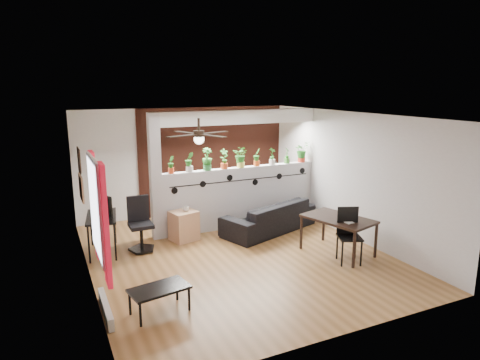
% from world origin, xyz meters
% --- Properties ---
extents(room_shell, '(6.30, 7.10, 2.90)m').
position_xyz_m(room_shell, '(0.00, 0.00, 1.30)').
color(room_shell, brown).
rests_on(room_shell, ground).
extents(partition_wall, '(3.60, 0.18, 1.35)m').
position_xyz_m(partition_wall, '(0.80, 1.50, 0.68)').
color(partition_wall, '#BCBCC1').
rests_on(partition_wall, ground).
extents(ceiling_header, '(3.60, 0.18, 0.30)m').
position_xyz_m(ceiling_header, '(0.80, 1.50, 2.45)').
color(ceiling_header, silver).
rests_on(ceiling_header, room_shell).
extents(pier_column, '(0.22, 0.20, 2.60)m').
position_xyz_m(pier_column, '(-1.11, 1.50, 1.30)').
color(pier_column, '#BCBCC1').
rests_on(pier_column, ground).
extents(brick_panel, '(3.90, 0.05, 2.60)m').
position_xyz_m(brick_panel, '(0.80, 2.97, 1.30)').
color(brick_panel, '#A0432E').
rests_on(brick_panel, ground).
extents(vine_decal, '(3.31, 0.01, 0.30)m').
position_xyz_m(vine_decal, '(0.80, 1.40, 1.08)').
color(vine_decal, black).
rests_on(vine_decal, partition_wall).
extents(window_assembly, '(0.09, 1.30, 1.55)m').
position_xyz_m(window_assembly, '(-2.56, -1.20, 1.51)').
color(window_assembly, white).
rests_on(window_assembly, room_shell).
extents(baseboard_heater, '(0.08, 1.00, 0.18)m').
position_xyz_m(baseboard_heater, '(-2.54, -1.20, 0.09)').
color(baseboard_heater, beige).
rests_on(baseboard_heater, ground).
extents(corkboard, '(0.03, 0.60, 0.45)m').
position_xyz_m(corkboard, '(-2.58, 0.95, 1.35)').
color(corkboard, '#986B49').
rests_on(corkboard, room_shell).
extents(framed_art, '(0.03, 0.34, 0.44)m').
position_xyz_m(framed_art, '(-2.58, 0.90, 1.85)').
color(framed_art, '#8C7259').
rests_on(framed_art, room_shell).
extents(ceiling_fan, '(1.19, 1.19, 0.43)m').
position_xyz_m(ceiling_fan, '(-0.80, -0.30, 2.31)').
color(ceiling_fan, black).
rests_on(ceiling_fan, room_shell).
extents(potted_plant_0, '(0.19, 0.21, 0.36)m').
position_xyz_m(potted_plant_0, '(-0.78, 1.50, 1.54)').
color(potted_plant_0, '#CA3F17').
rests_on(potted_plant_0, partition_wall).
extents(potted_plant_1, '(0.22, 0.18, 0.42)m').
position_xyz_m(potted_plant_1, '(-0.39, 1.50, 1.57)').
color(potted_plant_1, white).
rests_on(potted_plant_1, partition_wall).
extents(potted_plant_2, '(0.26, 0.21, 0.48)m').
position_xyz_m(potted_plant_2, '(0.01, 1.50, 1.60)').
color(potted_plant_2, '#2E803B').
rests_on(potted_plant_2, partition_wall).
extents(potted_plant_3, '(0.22, 0.18, 0.43)m').
position_xyz_m(potted_plant_3, '(0.40, 1.50, 1.58)').
color(potted_plant_3, '#C1431E').
rests_on(potted_plant_3, partition_wall).
extents(potted_plant_4, '(0.31, 0.31, 0.46)m').
position_xyz_m(potted_plant_4, '(0.80, 1.50, 1.60)').
color(potted_plant_4, '#D7CD4C').
rests_on(potted_plant_4, partition_wall).
extents(potted_plant_5, '(0.25, 0.23, 0.40)m').
position_xyz_m(potted_plant_5, '(1.20, 1.50, 1.56)').
color(potted_plant_5, '#DD561A').
rests_on(potted_plant_5, partition_wall).
extents(potted_plant_6, '(0.22, 0.24, 0.39)m').
position_xyz_m(potted_plant_6, '(1.59, 1.50, 1.56)').
color(potted_plant_6, silver).
rests_on(potted_plant_6, partition_wall).
extents(potted_plant_7, '(0.18, 0.21, 0.37)m').
position_xyz_m(potted_plant_7, '(1.98, 1.50, 1.55)').
color(potted_plant_7, '#3E802E').
rests_on(potted_plant_7, partition_wall).
extents(potted_plant_8, '(0.29, 0.25, 0.48)m').
position_xyz_m(potted_plant_8, '(2.38, 1.50, 1.60)').
color(potted_plant_8, red).
rests_on(potted_plant_8, partition_wall).
extents(sofa, '(2.28, 1.48, 0.62)m').
position_xyz_m(sofa, '(1.22, 0.94, 0.31)').
color(sofa, black).
rests_on(sofa, ground).
extents(cube_shelf, '(0.60, 0.56, 0.61)m').
position_xyz_m(cube_shelf, '(-0.65, 1.16, 0.31)').
color(cube_shelf, tan).
rests_on(cube_shelf, ground).
extents(cup, '(0.16, 0.16, 0.10)m').
position_xyz_m(cup, '(-0.60, 1.16, 0.66)').
color(cup, gray).
rests_on(cup, cube_shelf).
extents(computer_desk, '(0.68, 1.08, 0.73)m').
position_xyz_m(computer_desk, '(-2.25, 1.16, 0.66)').
color(computer_desk, black).
rests_on(computer_desk, ground).
extents(monitor, '(0.36, 0.19, 0.20)m').
position_xyz_m(monitor, '(-2.25, 1.31, 0.83)').
color(monitor, black).
rests_on(monitor, computer_desk).
extents(office_chair, '(0.54, 0.54, 1.03)m').
position_xyz_m(office_chair, '(-1.57, 0.99, 0.46)').
color(office_chair, black).
rests_on(office_chair, ground).
extents(dining_table, '(1.10, 1.44, 0.70)m').
position_xyz_m(dining_table, '(1.77, -0.74, 0.62)').
color(dining_table, black).
rests_on(dining_table, ground).
extents(book, '(0.16, 0.21, 0.02)m').
position_xyz_m(book, '(1.67, -1.04, 0.71)').
color(book, gray).
rests_on(book, dining_table).
extents(folding_chair, '(0.52, 0.52, 0.99)m').
position_xyz_m(folding_chair, '(1.71, -1.11, 0.59)').
color(folding_chair, black).
rests_on(folding_chair, ground).
extents(coffee_table, '(0.88, 0.59, 0.38)m').
position_xyz_m(coffee_table, '(-1.84, -1.46, 0.34)').
color(coffee_table, black).
rests_on(coffee_table, ground).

